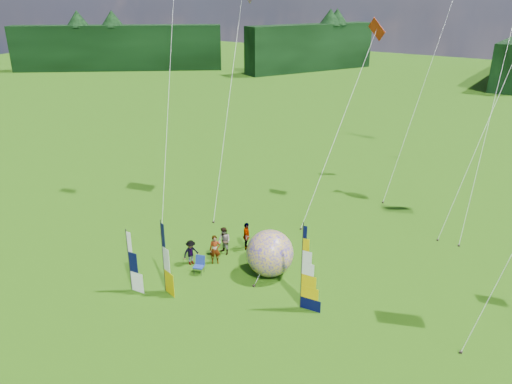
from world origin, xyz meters
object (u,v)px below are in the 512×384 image
Objects in this scene: feather_banner_main at (302,268)px; camp_chair at (199,265)px; spectator_c at (191,252)px; spectator_d at (247,236)px; side_banner_far at (129,261)px; kite_whale at (501,71)px; spectator_a at (215,250)px; spectator_b at (224,241)px; side_banner_left at (163,258)px; bol_inflatable at (270,253)px.

feather_banner_main is 6.46m from camp_chair.
spectator_d is at bearing -7.19° from spectator_c.
side_banner_far is 0.17× the size of kite_whale.
kite_whale reaches higher than spectator_c.
spectator_a is 20.82m from kite_whale.
spectator_d is 1.73× the size of camp_chair.
spectator_b reaches higher than camp_chair.
side_banner_left is at bearing 24.66° from side_banner_far.
bol_inflatable is at bearing 39.95° from side_banner_far.
spectator_b is 1.43m from spectator_d.
side_banner_far is at bearing -133.69° from bol_inflatable.
bol_inflatable reaches higher than spectator_d.
camp_chair is 22.04m from kite_whale.
bol_inflatable is 1.53× the size of spectator_b.
side_banner_left is 3.88m from spectator_a.
feather_banner_main is 2.58× the size of spectator_d.
feather_banner_main reaches higher than side_banner_far.
spectator_c is (-0.83, -2.02, -0.10)m from spectator_b.
spectator_b is at bearing 63.73° from spectator_a.
spectator_b is at bearing 173.41° from bol_inflatable.
spectator_a is 1.02× the size of spectator_b.
spectator_a is at bearing 99.80° from side_banner_left.
kite_whale is (10.92, 15.24, 9.05)m from spectator_a.
side_banner_far is 25.03m from kite_whale.
spectator_c is at bearing 119.11° from side_banner_left.
camp_chair is at bearing 135.98° from spectator_d.
spectator_b is 1.68× the size of camp_chair.
bol_inflatable is 4.00m from camp_chair.
side_banner_far is 2.01× the size of spectator_b.
spectator_b is 1.13× the size of spectator_c.
side_banner_left is 6.23m from spectator_d.
spectator_b is at bearing 67.41° from side_banner_far.
spectator_b is 2.58m from camp_chair.
bol_inflatable is 2.57× the size of camp_chair.
spectator_c is 1.17m from camp_chair.
side_banner_left is (-6.54, -2.67, -0.27)m from feather_banner_main.
bol_inflatable is at bearing 142.47° from feather_banner_main.
bol_inflatable is 3.51m from spectator_b.
side_banner_left is 1.81m from side_banner_far.
side_banner_far is (-8.08, -3.59, -0.54)m from feather_banner_main.
feather_banner_main is 2.64× the size of spectator_b.
spectator_a is 2.43m from spectator_d.
kite_whale is (7.69, 14.49, 8.62)m from bol_inflatable.
camp_chair is at bearing -98.62° from spectator_c.
kite_whale is (10.39, 12.87, 9.05)m from spectator_d.
spectator_c is at bearing 172.46° from feather_banner_main.
side_banner_far is 6.08m from spectator_b.
spectator_d is 18.85m from kite_whale.
camp_chair is (-3.27, -2.15, -0.79)m from bol_inflatable.
feather_banner_main is 4.45× the size of camp_chair.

